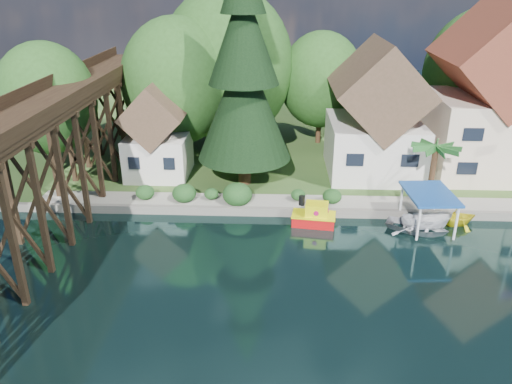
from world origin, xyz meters
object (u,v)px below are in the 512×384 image
house_left (376,119)px  conifer (244,75)px  boat_white_a (417,225)px  boat_yellow (458,216)px  house_center (487,103)px  shed (157,137)px  trestle_bridge (46,156)px  tugboat (314,216)px  palm_tree (436,150)px  boat_canopy (427,214)px

house_left → conifer: size_ratio=0.61×
boat_white_a → boat_yellow: bearing=-47.3°
house_center → boat_white_a: bearing=-125.7°
house_left → shed: house_left is taller
trestle_bridge → tugboat: trestle_bridge is taller
house_center → boat_yellow: (-4.47, -9.40, -5.69)m
boat_white_a → palm_tree: bearing=-1.4°
conifer → boat_yellow: (15.24, -5.87, -8.47)m
palm_tree → tugboat: (-8.58, -2.78, -4.05)m
trestle_bridge → shed: (5.00, 9.33, -1.52)m
shed → conifer: conifer is taller
tugboat → trestle_bridge: bearing=-174.9°
house_center → boat_canopy: (-6.91, -10.25, -5.22)m
boat_yellow → boat_canopy: bearing=94.3°
palm_tree → boat_canopy: size_ratio=1.06×
boat_white_a → tugboat: bearing=108.0°
trestle_bridge → conifer: 15.05m
shed → house_center: bearing=4.2°
tugboat → boat_yellow: bearing=2.1°
tugboat → boat_yellow: (9.98, 0.37, 0.08)m
boat_yellow → shed: bearing=56.9°
conifer → tugboat: size_ratio=5.66×
boat_white_a → house_center: bearing=-12.1°
shed → boat_white_a: shed is taller
house_left → boat_canopy: (2.09, -9.75, -3.94)m
shed → boat_canopy: shed is taller
house_center → palm_tree: size_ratio=2.89×
tugboat → boat_canopy: 7.59m
house_center → house_left: bearing=-176.8°
boat_white_a → shed: bearing=90.2°
shed → conifer: 9.18m
house_center → boat_white_a: 14.19m
trestle_bridge → house_center: 33.96m
house_center → tugboat: 18.38m
shed → conifer: bearing=-11.9°
trestle_bridge → boat_yellow: 27.98m
house_center → tugboat: (-14.46, -9.77, -5.77)m
house_left → boat_yellow: bearing=-63.1°
house_left → boat_white_a: size_ratio=2.69×
trestle_bridge → palm_tree: bearing=9.4°
trestle_bridge → palm_tree: size_ratio=9.19×
boat_white_a → boat_canopy: bearing=-47.5°
boat_white_a → house_left: bearing=32.2°
boat_white_a → boat_canopy: boat_canopy is taller
conifer → house_center: bearing=10.2°
conifer → palm_tree: size_ratio=3.75×
boat_yellow → house_center: bearing=-40.3°
house_center → shed: bearing=-175.8°
tugboat → boat_white_a: bearing=-5.6°
conifer → boat_canopy: bearing=-27.7°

